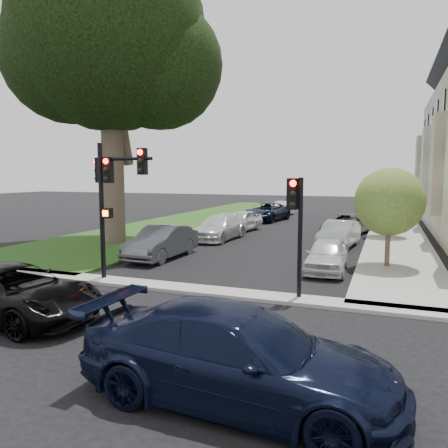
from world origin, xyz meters
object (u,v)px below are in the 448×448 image
(car_cross_near, at_px, (12,292))
(car_parked_0, at_px, (327,255))
(traffic_signal_main, at_px, (111,187))
(traffic_signal_secondary, at_px, (296,215))
(small_tree_a, at_px, (389,202))
(car_cross_far, at_px, (238,356))
(car_parked_5, at_px, (162,242))
(car_parked_7, at_px, (241,221))
(car_parked_9, at_px, (282,208))
(car_parked_1, at_px, (339,234))
(small_tree_b, at_px, (389,197))
(small_tree_c, at_px, (389,194))
(car_parked_2, at_px, (346,224))
(eucalyptus, at_px, (108,34))
(car_parked_8, at_px, (266,212))
(car_parked_6, at_px, (219,228))

(car_cross_near, relative_size, car_parked_0, 1.37)
(traffic_signal_main, height_order, traffic_signal_secondary, traffic_signal_main)
(small_tree_a, distance_m, car_cross_far, 12.92)
(car_parked_5, distance_m, car_parked_7, 10.84)
(traffic_signal_secondary, height_order, car_cross_far, traffic_signal_secondary)
(car_cross_near, bearing_deg, car_parked_0, -34.39)
(car_cross_far, distance_m, car_parked_9, 35.39)
(traffic_signal_main, distance_m, car_parked_1, 13.18)
(small_tree_b, xyz_separation_m, car_parked_9, (-9.62, 12.58, -1.91))
(car_cross_far, distance_m, car_parked_1, 17.35)
(small_tree_a, bearing_deg, small_tree_c, 90.00)
(small_tree_c, bearing_deg, traffic_signal_main, -113.60)
(car_cross_near, height_order, car_parked_5, car_parked_5)
(car_parked_5, bearing_deg, car_cross_near, -86.70)
(small_tree_a, height_order, car_cross_near, small_tree_a)
(car_parked_5, bearing_deg, car_parked_7, 88.91)
(car_parked_1, bearing_deg, car_parked_5, -134.14)
(car_parked_2, bearing_deg, traffic_signal_main, -102.67)
(small_tree_b, relative_size, car_cross_near, 0.73)
(small_tree_b, xyz_separation_m, car_parked_2, (-2.61, 0.57, -1.90))
(small_tree_a, distance_m, car_parked_0, 3.50)
(eucalyptus, distance_m, car_parked_5, 12.27)
(eucalyptus, xyz_separation_m, car_parked_0, (12.53, -3.17, -10.99))
(traffic_signal_main, relative_size, car_parked_0, 1.30)
(small_tree_b, distance_m, car_parked_7, 9.85)
(small_tree_b, distance_m, car_parked_9, 15.96)
(car_parked_1, bearing_deg, car_parked_8, 128.34)
(car_cross_near, height_order, car_parked_9, car_cross_near)
(traffic_signal_secondary, xyz_separation_m, car_parked_9, (-6.89, 28.08, -2.03))
(eucalyptus, relative_size, small_tree_a, 3.99)
(car_parked_5, height_order, car_parked_7, car_parked_5)
(small_tree_c, xyz_separation_m, car_parked_6, (-9.67, -10.80, -1.72))
(eucalyptus, bearing_deg, car_cross_near, -67.09)
(car_parked_7, bearing_deg, car_parked_5, -84.84)
(car_cross_near, distance_m, car_cross_far, 7.53)
(small_tree_a, bearing_deg, car_parked_6, 151.54)
(small_tree_a, relative_size, car_parked_9, 1.03)
(small_tree_c, xyz_separation_m, car_parked_9, (-9.62, 6.07, -1.78))
(car_parked_5, bearing_deg, car_parked_1, 40.01)
(car_cross_far, height_order, car_parked_7, car_cross_far)
(small_tree_c, distance_m, car_parked_7, 11.80)
(eucalyptus, height_order, car_parked_8, eucalyptus)
(traffic_signal_main, xyz_separation_m, car_parked_8, (-0.17, 22.60, -2.75))
(eucalyptus, bearing_deg, car_parked_6, 34.11)
(car_parked_5, bearing_deg, small_tree_b, 48.13)
(small_tree_c, relative_size, car_cross_far, 0.64)
(car_cross_near, bearing_deg, car_parked_9, 4.44)
(traffic_signal_secondary, distance_m, car_parked_8, 23.79)
(car_cross_far, xyz_separation_m, car_parked_8, (-7.35, 29.21, -0.05))
(car_parked_7, relative_size, car_parked_8, 0.78)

